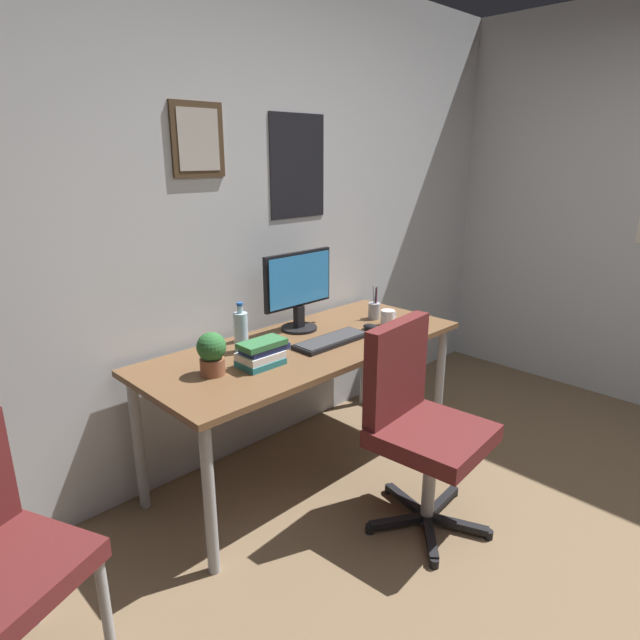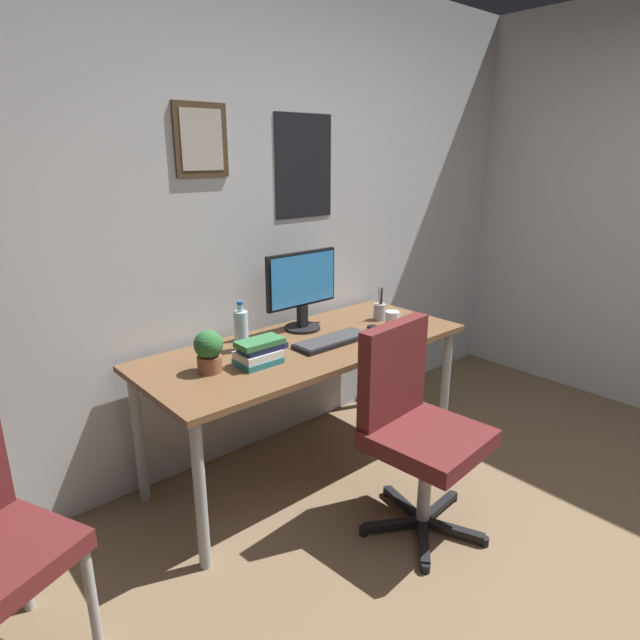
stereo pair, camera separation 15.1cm
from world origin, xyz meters
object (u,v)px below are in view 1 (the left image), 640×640
object	(u,v)px
computer_mouse	(372,327)
water_bottle	(241,331)
monitor	(298,287)
office_chair	(418,417)
keyboard	(331,340)
potted_plant	(212,352)
pen_cup	(374,310)
coffee_mug_near	(388,318)
book_stack_left	(262,353)

from	to	relation	value
computer_mouse	water_bottle	xyz separation A→B (m)	(-0.71, 0.24, 0.09)
monitor	office_chair	bearing A→B (deg)	-94.67
office_chair	keyboard	world-z (taller)	office_chair
office_chair	keyboard	xyz separation A→B (m)	(0.04, 0.58, 0.21)
keyboard	potted_plant	bearing A→B (deg)	173.13
water_bottle	pen_cup	world-z (taller)	water_bottle
pen_cup	monitor	bearing A→B (deg)	160.13
keyboard	water_bottle	distance (m)	0.47
monitor	coffee_mug_near	xyz separation A→B (m)	(0.41, -0.30, -0.19)
water_bottle	office_chair	bearing A→B (deg)	-65.35
water_bottle	coffee_mug_near	world-z (taller)	water_bottle
water_bottle	monitor	bearing A→B (deg)	8.19
book_stack_left	keyboard	bearing A→B (deg)	-1.71
monitor	computer_mouse	distance (m)	0.46
office_chair	monitor	size ratio (longest dim) A/B	2.07
computer_mouse	pen_cup	xyz separation A→B (m)	(0.18, 0.13, 0.04)
keyboard	coffee_mug_near	world-z (taller)	coffee_mug_near
book_stack_left	water_bottle	bearing A→B (deg)	79.91
computer_mouse	book_stack_left	distance (m)	0.75
office_chair	book_stack_left	distance (m)	0.76
potted_plant	pen_cup	world-z (taller)	pen_cup
office_chair	computer_mouse	bearing A→B (deg)	58.94
coffee_mug_near	computer_mouse	bearing A→B (deg)	179.07
monitor	keyboard	xyz separation A→B (m)	(-0.03, -0.28, -0.23)
keyboard	monitor	bearing A→B (deg)	84.09
computer_mouse	water_bottle	distance (m)	0.75
coffee_mug_near	book_stack_left	world-z (taller)	book_stack_left
keyboard	coffee_mug_near	bearing A→B (deg)	-2.46
office_chair	monitor	world-z (taller)	monitor
office_chair	book_stack_left	world-z (taller)	office_chair
office_chair	potted_plant	size ratio (longest dim) A/B	4.87
keyboard	computer_mouse	size ratio (longest dim) A/B	3.91
monitor	keyboard	world-z (taller)	monitor
office_chair	coffee_mug_near	size ratio (longest dim) A/B	8.11
office_chair	book_stack_left	size ratio (longest dim) A/B	4.06
water_bottle	book_stack_left	distance (m)	0.21
coffee_mug_near	book_stack_left	xyz separation A→B (m)	(-0.89, 0.03, 0.01)
potted_plant	pen_cup	size ratio (longest dim) A/B	0.98
monitor	keyboard	distance (m)	0.36
monitor	potted_plant	size ratio (longest dim) A/B	2.36
water_bottle	pen_cup	distance (m)	0.90
computer_mouse	coffee_mug_near	bearing A→B (deg)	-0.93
potted_plant	coffee_mug_near	bearing A→B (deg)	-5.13
keyboard	potted_plant	xyz separation A→B (m)	(-0.67, 0.08, 0.09)
monitor	computer_mouse	size ratio (longest dim) A/B	4.18
book_stack_left	monitor	bearing A→B (deg)	29.48
monitor	water_bottle	size ratio (longest dim) A/B	1.82
keyboard	pen_cup	distance (m)	0.50
office_chair	water_bottle	world-z (taller)	water_bottle
keyboard	coffee_mug_near	xyz separation A→B (m)	(0.44, -0.02, 0.03)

